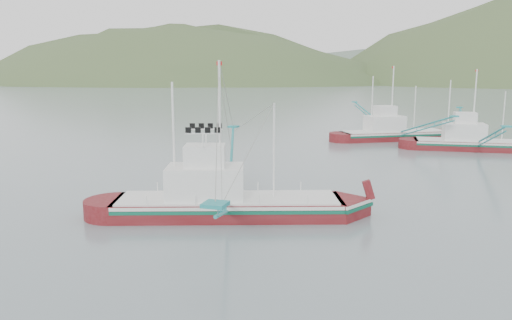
# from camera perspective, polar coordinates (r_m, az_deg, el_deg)

# --- Properties ---
(ground) EXTENTS (1200.00, 1200.00, 0.00)m
(ground) POSITION_cam_1_polar(r_m,az_deg,el_deg) (31.99, -3.16, -7.47)
(ground) COLOR slate
(ground) RESTS_ON ground
(main_boat) EXTENTS (15.73, 26.81, 11.17)m
(main_boat) POSITION_cam_1_polar(r_m,az_deg,el_deg) (33.39, -3.44, -2.83)
(main_boat) COLOR #5C0D11
(main_boat) RESTS_ON ground
(bg_boat_right) EXTENTS (14.84, 26.41, 10.70)m
(bg_boat_right) POSITION_cam_1_polar(r_m,az_deg,el_deg) (67.37, 23.66, 2.28)
(bg_boat_right) COLOR #5C0D11
(bg_boat_right) RESTS_ON ground
(bg_boat_far) EXTENTS (18.08, 25.57, 11.20)m
(bg_boat_far) POSITION_cam_1_polar(r_m,az_deg,el_deg) (73.46, 15.47, 4.04)
(bg_boat_far) COLOR #5C0D11
(bg_boat_far) RESTS_ON ground
(headland_left) EXTENTS (448.00, 308.00, 210.00)m
(headland_left) POSITION_cam_1_polar(r_m,az_deg,el_deg) (432.93, -9.27, 8.71)
(headland_left) COLOR #3F542B
(headland_left) RESTS_ON ground
(ridge_distant) EXTENTS (960.00, 400.00, 240.00)m
(ridge_distant) POSITION_cam_1_polar(r_m,az_deg,el_deg) (589.02, 19.07, 8.63)
(ridge_distant) COLOR slate
(ridge_distant) RESTS_ON ground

